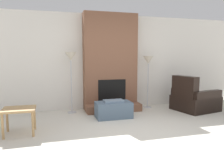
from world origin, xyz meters
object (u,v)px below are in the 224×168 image
(floor_lamp_right, at_px, (148,64))
(side_table, at_px, (19,112))
(ottoman, at_px, (114,109))
(floor_lamp_left, at_px, (71,61))
(armchair, at_px, (193,100))

(floor_lamp_right, bearing_deg, side_table, -157.03)
(ottoman, bearing_deg, floor_lamp_left, 140.52)
(floor_lamp_left, height_order, floor_lamp_right, floor_lamp_left)
(floor_lamp_left, bearing_deg, armchair, -11.60)
(floor_lamp_left, relative_size, floor_lamp_right, 1.07)
(armchair, distance_m, floor_lamp_right, 1.56)
(armchair, bearing_deg, ottoman, 80.45)
(armchair, height_order, side_table, armchair)
(side_table, height_order, floor_lamp_left, floor_lamp_left)
(armchair, relative_size, floor_lamp_left, 0.76)
(armchair, bearing_deg, floor_lamp_right, 45.77)
(ottoman, distance_m, floor_lamp_left, 1.64)
(ottoman, height_order, floor_lamp_left, floor_lamp_left)
(side_table, bearing_deg, ottoman, 17.13)
(ottoman, distance_m, armchair, 2.26)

